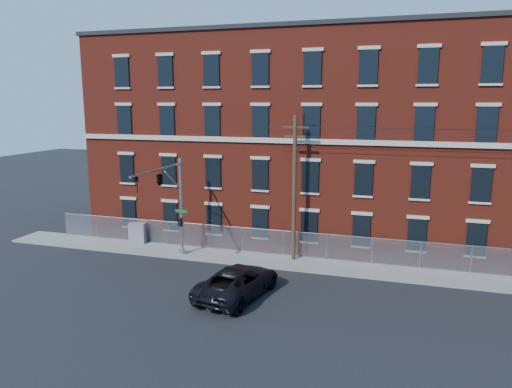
{
  "coord_description": "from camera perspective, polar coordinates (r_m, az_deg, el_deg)",
  "views": [
    {
      "loc": [
        8.8,
        -25.65,
        10.95
      ],
      "look_at": [
        -0.25,
        4.0,
        4.95
      ],
      "focal_mm": 33.31,
      "sensor_mm": 36.0,
      "label": 1
    }
  ],
  "objects": [
    {
      "name": "ground",
      "position": [
        29.24,
        -1.85,
        -11.05
      ],
      "size": [
        140.0,
        140.0,
        0.0
      ],
      "primitive_type": "plane",
      "color": "black",
      "rests_on": "ground"
    },
    {
      "name": "sidewalk",
      "position": [
        32.68,
        21.86,
        -9.34
      ],
      "size": [
        65.0,
        3.0,
        0.12
      ],
      "primitive_type": "cube",
      "color": "gray",
      "rests_on": "ground"
    },
    {
      "name": "mill_building",
      "position": [
        39.81,
        21.67,
        6.15
      ],
      "size": [
        55.3,
        14.32,
        16.3
      ],
      "color": "maroon",
      "rests_on": "ground"
    },
    {
      "name": "chain_link_fence",
      "position": [
        33.6,
        21.81,
        -6.99
      ],
      "size": [
        59.06,
        0.06,
        1.85
      ],
      "color": "#A5A8AD",
      "rests_on": "ground"
    },
    {
      "name": "traffic_signal_mast",
      "position": [
        32.0,
        -10.86,
        0.74
      ],
      "size": [
        0.9,
        6.75,
        7.0
      ],
      "color": "#9EA0A5",
      "rests_on": "ground"
    },
    {
      "name": "utility_pole_near",
      "position": [
        32.47,
        4.63,
        0.96
      ],
      "size": [
        1.8,
        0.28,
        10.0
      ],
      "color": "#433021",
      "rests_on": "ground"
    },
    {
      "name": "pickup_truck",
      "position": [
        27.61,
        -2.22,
        -10.48
      ],
      "size": [
        3.98,
        6.65,
        1.73
      ],
      "primitive_type": "imported",
      "rotation": [
        0.0,
        0.0,
        2.95
      ],
      "color": "black",
      "rests_on": "ground"
    },
    {
      "name": "utility_cabinet",
      "position": [
        38.38,
        -14.05,
        -4.56
      ],
      "size": [
        1.34,
        0.82,
        1.57
      ],
      "primitive_type": "cube",
      "rotation": [
        0.0,
        0.0,
        0.16
      ],
      "color": "slate",
      "rests_on": "sidewalk"
    }
  ]
}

